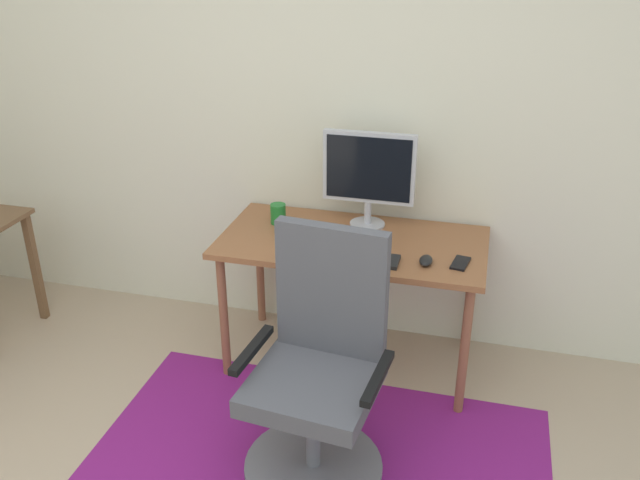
{
  "coord_description": "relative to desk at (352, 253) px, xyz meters",
  "views": [
    {
      "loc": [
        0.83,
        -1.12,
        2.11
      ],
      "look_at": [
        0.13,
        1.55,
        0.81
      ],
      "focal_mm": 37.59,
      "sensor_mm": 36.0,
      "label": 1
    }
  ],
  "objects": [
    {
      "name": "monitor",
      "position": [
        0.04,
        0.19,
        0.37
      ],
      "size": [
        0.46,
        0.18,
        0.49
      ],
      "color": "#B2B2B7",
      "rests_on": "desk"
    },
    {
      "name": "desk",
      "position": [
        0.0,
        0.0,
        0.0
      ],
      "size": [
        1.3,
        0.67,
        0.71
      ],
      "color": "brown",
      "rests_on": "ground"
    },
    {
      "name": "computer_mouse",
      "position": [
        0.38,
        -0.17,
        0.09
      ],
      "size": [
        0.06,
        0.1,
        0.03
      ],
      "primitive_type": "ellipsoid",
      "color": "black",
      "rests_on": "desk"
    },
    {
      "name": "wall_back",
      "position": [
        -0.23,
        0.4,
        0.66
      ],
      "size": [
        6.0,
        0.1,
        2.6
      ],
      "primitive_type": "cube",
      "color": "beige",
      "rests_on": "ground"
    },
    {
      "name": "keyboard",
      "position": [
        0.04,
        -0.21,
        0.08
      ],
      "size": [
        0.43,
        0.13,
        0.02
      ],
      "primitive_type": "cube",
      "color": "black",
      "rests_on": "desk"
    },
    {
      "name": "area_rug",
      "position": [
        0.02,
        -0.74,
        -0.63
      ],
      "size": [
        1.97,
        1.12,
        0.01
      ],
      "primitive_type": "cube",
      "color": "#7D1B6E",
      "rests_on": "ground"
    },
    {
      "name": "cell_phone",
      "position": [
        0.53,
        -0.13,
        0.08
      ],
      "size": [
        0.09,
        0.15,
        0.01
      ],
      "primitive_type": "cube",
      "rotation": [
        0.0,
        0.0,
        -0.17
      ],
      "color": "black",
      "rests_on": "desk"
    },
    {
      "name": "office_chair",
      "position": [
        0.03,
        -0.77,
        -0.23
      ],
      "size": [
        0.6,
        0.59,
        1.06
      ],
      "rotation": [
        0.0,
        0.0,
        -0.1
      ],
      "color": "slate",
      "rests_on": "ground"
    },
    {
      "name": "coffee_cup",
      "position": [
        -0.42,
        0.1,
        0.13
      ],
      "size": [
        0.08,
        0.08,
        0.1
      ],
      "primitive_type": "cylinder",
      "color": "#1C6F28",
      "rests_on": "desk"
    }
  ]
}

